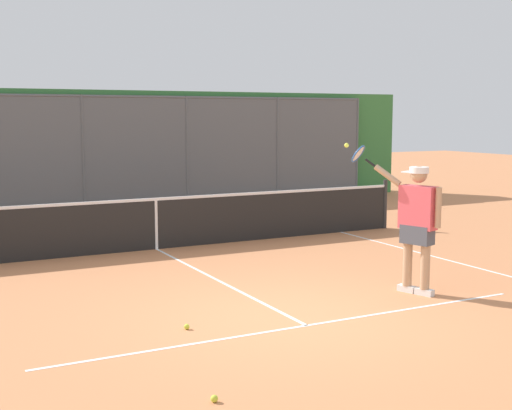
# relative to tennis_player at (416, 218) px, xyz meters

# --- Properties ---
(ground_plane) EXTENTS (60.00, 60.00, 0.00)m
(ground_plane) POSITION_rel_tennis_player_xyz_m (2.13, 0.20, -1.06)
(ground_plane) COLOR #C67A4C
(court_line_markings) EXTENTS (8.28, 9.72, 0.01)m
(court_line_markings) POSITION_rel_tennis_player_xyz_m (2.13, 0.91, -1.06)
(court_line_markings) COLOR white
(court_line_markings) RESTS_ON ground
(fence_backdrop) EXTENTS (19.85, 1.37, 3.12)m
(fence_backdrop) POSITION_rel_tennis_player_xyz_m (2.13, -10.84, 0.49)
(fence_backdrop) COLOR #565B60
(fence_backdrop) RESTS_ON ground
(tennis_net) EXTENTS (10.64, 0.09, 1.07)m
(tennis_net) POSITION_rel_tennis_player_xyz_m (2.13, -4.73, -0.57)
(tennis_net) COLOR #2D2D2D
(tennis_net) RESTS_ON ground
(tennis_player) EXTENTS (0.80, 1.31, 2.07)m
(tennis_player) POSITION_rel_tennis_player_xyz_m (0.00, 0.00, 0.00)
(tennis_player) COLOR silver
(tennis_player) RESTS_ON ground
(tennis_ball_mid_court) EXTENTS (0.07, 0.07, 0.07)m
(tennis_ball_mid_court) POSITION_rel_tennis_player_xyz_m (3.44, 0.08, -1.03)
(tennis_ball_mid_court) COLOR #C1D138
(tennis_ball_mid_court) RESTS_ON ground
(tennis_ball_near_net) EXTENTS (0.07, 0.07, 0.07)m
(tennis_ball_near_net) POSITION_rel_tennis_player_xyz_m (4.00, 2.12, -1.03)
(tennis_ball_near_net) COLOR #C1D138
(tennis_ball_near_net) RESTS_ON ground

